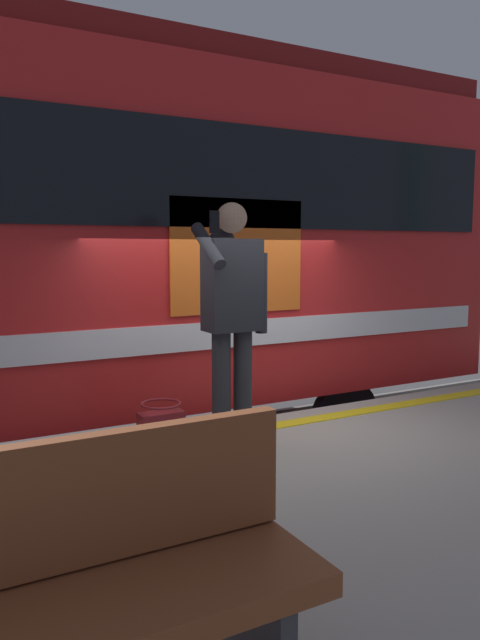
{
  "coord_description": "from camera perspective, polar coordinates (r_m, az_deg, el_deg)",
  "views": [
    {
      "loc": [
        2.44,
        4.39,
        2.42
      ],
      "look_at": [
        0.19,
        0.3,
        1.87
      ],
      "focal_mm": 33.89,
      "sensor_mm": 36.0,
      "label": 1
    }
  ],
  "objects": [
    {
      "name": "ground_plane",
      "position": [
        5.58,
        0.2,
        -18.96
      ],
      "size": [
        23.65,
        23.65,
        0.0
      ],
      "primitive_type": "plane",
      "color": "#3D3D3F"
    },
    {
      "name": "platform",
      "position": [
        3.96,
        15.16,
        -22.76
      ],
      "size": [
        13.87,
        3.88,
        0.97
      ],
      "primitive_type": "cube",
      "color": "#9E998E",
      "rests_on": "ground"
    },
    {
      "name": "safety_line",
      "position": [
        4.98,
        1.91,
        -10.17
      ],
      "size": [
        13.59,
        0.16,
        0.01
      ],
      "primitive_type": "cube",
      "color": "yellow",
      "rests_on": "platform"
    },
    {
      "name": "track_rail_near",
      "position": [
        6.5,
        -4.95,
        -14.34
      ],
      "size": [
        18.03,
        0.08,
        0.16
      ],
      "primitive_type": "cube",
      "color": "slate",
      "rests_on": "ground"
    },
    {
      "name": "track_rail_far",
      "position": [
        7.76,
        -9.33,
        -10.85
      ],
      "size": [
        18.03,
        0.08,
        0.16
      ],
      "primitive_type": "cube",
      "color": "slate",
      "rests_on": "ground"
    },
    {
      "name": "train_carriage",
      "position": [
        6.33,
        -21.24,
        8.04
      ],
      "size": [
        9.98,
        3.02,
        4.14
      ],
      "color": "red",
      "rests_on": "ground"
    },
    {
      "name": "passenger",
      "position": [
        4.42,
        -0.78,
        1.55
      ],
      "size": [
        0.57,
        0.55,
        1.78
      ],
      "color": "#262628",
      "rests_on": "platform"
    },
    {
      "name": "handbag",
      "position": [
        4.5,
        -7.45,
        -10.02
      ],
      "size": [
        0.33,
        0.3,
        0.35
      ],
      "color": "maroon",
      "rests_on": "platform"
    },
    {
      "name": "bench",
      "position": [
        1.9,
        -20.16,
        -23.95
      ],
      "size": [
        1.76,
        0.44,
        0.9
      ],
      "color": "brown",
      "rests_on": "platform"
    }
  ]
}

